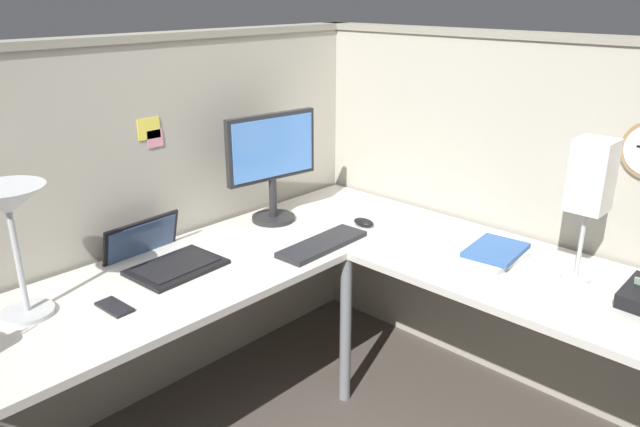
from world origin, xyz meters
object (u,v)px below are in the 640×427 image
object	(u,v)px
computer_mouse	(364,222)
desk_lamp_paper	(591,180)
book_stack	(493,253)
monitor	(272,159)
desk_lamp_dome	(9,211)
cell_phone	(115,307)
laptop	(161,257)
keyboard	(322,244)

from	to	relation	value
computer_mouse	desk_lamp_paper	xyz separation A→B (m)	(0.13, -0.92, 0.37)
computer_mouse	book_stack	distance (m)	0.61
monitor	computer_mouse	distance (m)	0.50
monitor	book_stack	bearing A→B (deg)	-71.86
desk_lamp_dome	cell_phone	world-z (taller)	desk_lamp_dome
desk_lamp_dome	cell_phone	bearing A→B (deg)	-38.16
monitor	computer_mouse	size ratio (longest dim) A/B	4.81
laptop	desk_lamp_dome	size ratio (longest dim) A/B	0.90
cell_phone	book_stack	world-z (taller)	book_stack
keyboard	book_stack	world-z (taller)	book_stack
cell_phone	desk_lamp_paper	distance (m)	1.71
monitor	cell_phone	bearing A→B (deg)	-166.38
monitor	computer_mouse	xyz separation A→B (m)	(0.23, -0.35, -0.28)
laptop	cell_phone	distance (m)	0.37
desk_lamp_dome	desk_lamp_paper	xyz separation A→B (m)	(1.51, -1.21, 0.02)
computer_mouse	desk_lamp_dome	world-z (taller)	desk_lamp_dome
computer_mouse	desk_lamp_paper	world-z (taller)	desk_lamp_paper
desk_lamp_dome	monitor	bearing A→B (deg)	2.78
keyboard	desk_lamp_paper	bearing A→B (deg)	-66.23
cell_phone	book_stack	distance (m)	1.45
keyboard	computer_mouse	distance (m)	0.30
laptop	desk_lamp_dome	world-z (taller)	desk_lamp_dome
desk_lamp_paper	cell_phone	bearing A→B (deg)	141.22
keyboard	desk_lamp_paper	xyz separation A→B (m)	(0.43, -0.89, 0.37)
computer_mouse	monitor	bearing A→B (deg)	123.51
cell_phone	monitor	bearing A→B (deg)	11.13
laptop	desk_lamp_dome	xyz separation A→B (m)	(-0.53, -0.03, 0.34)
computer_mouse	book_stack	size ratio (longest dim) A/B	0.35
monitor	keyboard	bearing A→B (deg)	-100.63
cell_phone	desk_lamp_paper	size ratio (longest dim) A/B	0.27
monitor	desk_lamp_dome	world-z (taller)	monitor
monitor	desk_lamp_dome	size ratio (longest dim) A/B	1.12
monitor	desk_lamp_dome	distance (m)	1.16
laptop	computer_mouse	world-z (taller)	laptop
cell_phone	desk_lamp_paper	xyz separation A→B (m)	(1.30, -1.04, 0.38)
keyboard	computer_mouse	xyz separation A→B (m)	(0.30, 0.03, 0.01)
cell_phone	laptop	bearing A→B (deg)	30.26
desk_lamp_paper	keyboard	bearing A→B (deg)	115.78
book_stack	desk_lamp_paper	bearing A→B (deg)	-81.58
monitor	cell_phone	xyz separation A→B (m)	(-0.94, -0.23, -0.29)
desk_lamp_dome	keyboard	bearing A→B (deg)	-16.54
laptop	desk_lamp_paper	bearing A→B (deg)	-51.71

